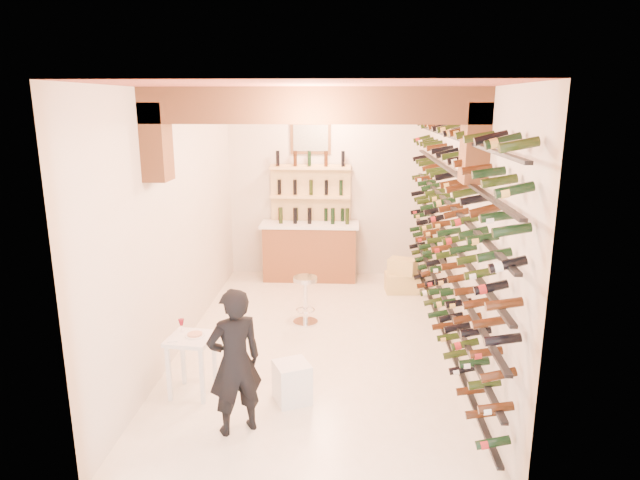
{
  "coord_description": "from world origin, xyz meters",
  "views": [
    {
      "loc": [
        0.36,
        -6.68,
        3.05
      ],
      "look_at": [
        0.0,
        0.3,
        1.3
      ],
      "focal_mm": 30.95,
      "sensor_mm": 36.0,
      "label": 1
    }
  ],
  "objects_px": {
    "tasting_table": "(191,347)",
    "chrome_barstool": "(305,297)",
    "white_stool": "(292,382)",
    "person": "(235,362)",
    "crate_lower": "(402,283)",
    "back_counter": "(310,250)",
    "wine_rack": "(443,228)"
  },
  "relations": [
    {
      "from": "tasting_table",
      "to": "white_stool",
      "type": "bearing_deg",
      "value": 1.43
    },
    {
      "from": "chrome_barstool",
      "to": "person",
      "type": "bearing_deg",
      "value": -99.5
    },
    {
      "from": "back_counter",
      "to": "chrome_barstool",
      "type": "height_order",
      "value": "back_counter"
    },
    {
      "from": "tasting_table",
      "to": "chrome_barstool",
      "type": "height_order",
      "value": "tasting_table"
    },
    {
      "from": "back_counter",
      "to": "chrome_barstool",
      "type": "xyz_separation_m",
      "value": [
        0.08,
        -2.03,
        -0.14
      ]
    },
    {
      "from": "tasting_table",
      "to": "person",
      "type": "distance_m",
      "value": 0.92
    },
    {
      "from": "tasting_table",
      "to": "chrome_barstool",
      "type": "bearing_deg",
      "value": 69.08
    },
    {
      "from": "white_stool",
      "to": "person",
      "type": "bearing_deg",
      "value": -129.95
    },
    {
      "from": "back_counter",
      "to": "person",
      "type": "bearing_deg",
      "value": -94.5
    },
    {
      "from": "white_stool",
      "to": "crate_lower",
      "type": "height_order",
      "value": "white_stool"
    },
    {
      "from": "back_counter",
      "to": "white_stool",
      "type": "xyz_separation_m",
      "value": [
        0.1,
        -4.14,
        -0.32
      ]
    },
    {
      "from": "crate_lower",
      "to": "back_counter",
      "type": "bearing_deg",
      "value": 158.21
    },
    {
      "from": "tasting_table",
      "to": "person",
      "type": "bearing_deg",
      "value": -40.64
    },
    {
      "from": "back_counter",
      "to": "white_stool",
      "type": "distance_m",
      "value": 4.15
    },
    {
      "from": "tasting_table",
      "to": "person",
      "type": "relative_size",
      "value": 0.56
    },
    {
      "from": "white_stool",
      "to": "wine_rack",
      "type": "bearing_deg",
      "value": 40.69
    },
    {
      "from": "tasting_table",
      "to": "white_stool",
      "type": "height_order",
      "value": "tasting_table"
    },
    {
      "from": "white_stool",
      "to": "person",
      "type": "height_order",
      "value": "person"
    },
    {
      "from": "person",
      "to": "chrome_barstool",
      "type": "relative_size",
      "value": 2.09
    },
    {
      "from": "person",
      "to": "crate_lower",
      "type": "bearing_deg",
      "value": -146.24
    },
    {
      "from": "chrome_barstool",
      "to": "crate_lower",
      "type": "height_order",
      "value": "chrome_barstool"
    },
    {
      "from": "white_stool",
      "to": "person",
      "type": "distance_m",
      "value": 0.89
    },
    {
      "from": "wine_rack",
      "to": "crate_lower",
      "type": "relative_size",
      "value": 10.8
    },
    {
      "from": "wine_rack",
      "to": "crate_lower",
      "type": "xyz_separation_m",
      "value": [
        -0.27,
        2.02,
        -1.39
      ]
    },
    {
      "from": "white_stool",
      "to": "chrome_barstool",
      "type": "xyz_separation_m",
      "value": [
        -0.02,
        2.11,
        0.18
      ]
    },
    {
      "from": "back_counter",
      "to": "crate_lower",
      "type": "xyz_separation_m",
      "value": [
        1.56,
        -0.62,
        -0.37
      ]
    },
    {
      "from": "white_stool",
      "to": "person",
      "type": "xyz_separation_m",
      "value": [
        -0.47,
        -0.56,
        0.5
      ]
    },
    {
      "from": "white_stool",
      "to": "crate_lower",
      "type": "distance_m",
      "value": 3.8
    },
    {
      "from": "wine_rack",
      "to": "person",
      "type": "relative_size",
      "value": 3.99
    },
    {
      "from": "white_stool",
      "to": "chrome_barstool",
      "type": "height_order",
      "value": "chrome_barstool"
    },
    {
      "from": "back_counter",
      "to": "tasting_table",
      "type": "height_order",
      "value": "back_counter"
    },
    {
      "from": "person",
      "to": "crate_lower",
      "type": "relative_size",
      "value": 2.71
    }
  ]
}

